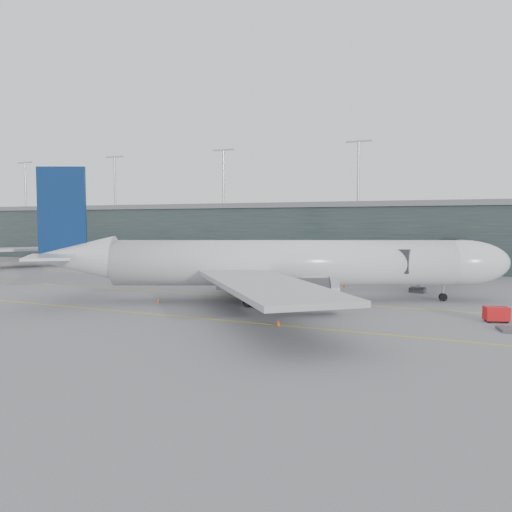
% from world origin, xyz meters
% --- Properties ---
extents(ground, '(320.00, 320.00, 0.00)m').
position_xyz_m(ground, '(0.00, 0.00, 0.00)').
color(ground, slate).
rests_on(ground, ground).
extents(taxiline_a, '(160.00, 0.25, 0.02)m').
position_xyz_m(taxiline_a, '(0.00, -4.00, 0.01)').
color(taxiline_a, gold).
rests_on(taxiline_a, ground).
extents(taxiline_b, '(160.00, 0.25, 0.02)m').
position_xyz_m(taxiline_b, '(0.00, -20.00, 0.01)').
color(taxiline_b, gold).
rests_on(taxiline_b, ground).
extents(taxiline_lead_main, '(0.25, 60.00, 0.02)m').
position_xyz_m(taxiline_lead_main, '(5.00, 20.00, 0.01)').
color(taxiline_lead_main, gold).
rests_on(taxiline_lead_main, ground).
extents(taxiline_lead_adj, '(0.25, 60.00, 0.02)m').
position_xyz_m(taxiline_lead_adj, '(-75.00, 20.00, 0.01)').
color(taxiline_lead_adj, gold).
rests_on(taxiline_lead_adj, ground).
extents(terminal, '(240.00, 36.00, 29.00)m').
position_xyz_m(terminal, '(-0.00, 58.00, 7.62)').
color(terminal, '#1E2928').
rests_on(terminal, ground).
extents(main_aircraft, '(61.51, 56.69, 18.09)m').
position_xyz_m(main_aircraft, '(5.85, -5.31, 5.08)').
color(main_aircraft, silver).
rests_on(main_aircraft, ground).
extents(jet_bridge, '(10.68, 47.85, 7.30)m').
position_xyz_m(jet_bridge, '(23.46, 25.73, 5.47)').
color(jet_bridge, '#29292E').
rests_on(jet_bridge, ground).
extents(gse_cart, '(2.79, 2.22, 1.65)m').
position_xyz_m(gse_cart, '(32.19, -9.15, 0.92)').
color(gse_cart, '#B10C10').
rests_on(gse_cart, ground).
extents(uld_a, '(2.35, 2.09, 1.81)m').
position_xyz_m(uld_a, '(-4.62, 10.74, 0.95)').
color(uld_a, '#37373C').
rests_on(uld_a, ground).
extents(uld_b, '(1.95, 1.61, 1.67)m').
position_xyz_m(uld_b, '(-3.19, 11.65, 0.88)').
color(uld_b, '#37373C').
rests_on(uld_b, ground).
extents(uld_c, '(2.16, 1.79, 1.84)m').
position_xyz_m(uld_c, '(0.00, 10.69, 0.97)').
color(uld_c, '#37373C').
rests_on(uld_c, ground).
extents(cone_nose, '(0.50, 0.50, 0.79)m').
position_xyz_m(cone_nose, '(33.50, -7.09, 0.39)').
color(cone_nose, '#D3590B').
rests_on(cone_nose, ground).
extents(cone_wing_stbd, '(0.44, 0.44, 0.70)m').
position_xyz_m(cone_wing_stbd, '(11.33, -20.26, 0.35)').
color(cone_wing_stbd, '#DF570C').
rests_on(cone_wing_stbd, ground).
extents(cone_wing_port, '(0.46, 0.46, 0.74)m').
position_xyz_m(cone_wing_port, '(10.44, 12.20, 0.37)').
color(cone_wing_port, '#FF5C0E').
rests_on(cone_wing_port, ground).
extents(cone_tail, '(0.39, 0.39, 0.63)m').
position_xyz_m(cone_tail, '(-8.71, -12.78, 0.31)').
color(cone_tail, '#DF4F0C').
rests_on(cone_tail, ground).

